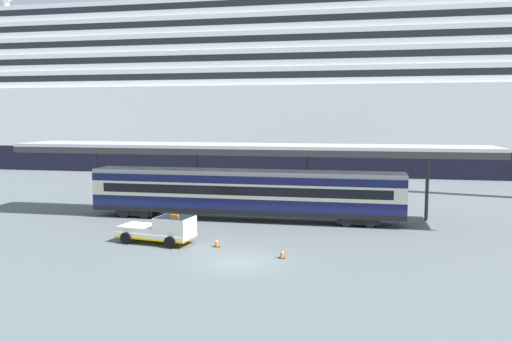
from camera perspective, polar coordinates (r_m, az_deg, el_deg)
name	(u,v)px	position (r m, az deg, el deg)	size (l,w,h in m)	color
ground_plane	(240,262)	(30.17, -1.78, -10.23)	(400.00, 400.00, 0.00)	#576062
cruise_ship	(214,96)	(88.10, -4.74, 8.36)	(139.18, 25.93, 34.38)	black
platform_canopy	(245,148)	(41.62, -1.21, 2.59)	(39.02, 5.25, 6.19)	#B4B4B4
train_carriage	(244,192)	(41.60, -1.32, -2.43)	(25.52, 2.81, 4.11)	black
service_truck	(163,229)	(34.75, -10.43, -6.45)	(5.45, 2.86, 2.02)	silver
traffic_cone_near	(282,253)	(30.94, 2.93, -9.19)	(0.36, 0.36, 0.66)	black
traffic_cone_mid	(217,242)	(33.57, -4.42, -7.98)	(0.36, 0.36, 0.66)	black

